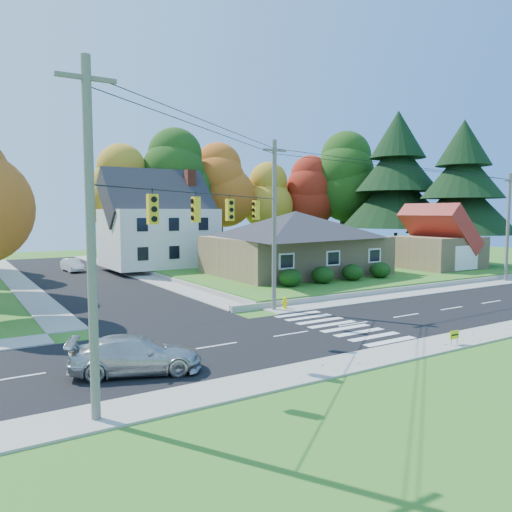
{
  "coord_description": "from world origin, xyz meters",
  "views": [
    {
      "loc": [
        -17.82,
        -19.06,
        5.88
      ],
      "look_at": [
        -1.02,
        8.0,
        3.02
      ],
      "focal_mm": 35.0,
      "sensor_mm": 36.0,
      "label": 1
    }
  ],
  "objects_px": {
    "ranch_house": "(295,241)",
    "white_car": "(72,265)",
    "silver_sedan": "(136,355)",
    "fire_hydrant": "(285,303)"
  },
  "relations": [
    {
      "from": "ranch_house",
      "to": "silver_sedan",
      "type": "height_order",
      "value": "ranch_house"
    },
    {
      "from": "ranch_house",
      "to": "white_car",
      "type": "xyz_separation_m",
      "value": [
        -15.56,
        15.5,
        -2.62
      ]
    },
    {
      "from": "silver_sedan",
      "to": "white_car",
      "type": "distance_m",
      "value": 33.57
    },
    {
      "from": "ranch_house",
      "to": "white_car",
      "type": "distance_m",
      "value": 22.12
    },
    {
      "from": "ranch_house",
      "to": "silver_sedan",
      "type": "xyz_separation_m",
      "value": [
        -20.2,
        -17.75,
        -2.56
      ]
    },
    {
      "from": "white_car",
      "to": "fire_hydrant",
      "type": "height_order",
      "value": "white_car"
    },
    {
      "from": "ranch_house",
      "to": "fire_hydrant",
      "type": "distance_m",
      "value": 14.27
    },
    {
      "from": "ranch_house",
      "to": "white_car",
      "type": "relative_size",
      "value": 3.85
    },
    {
      "from": "ranch_house",
      "to": "silver_sedan",
      "type": "distance_m",
      "value": 27.01
    },
    {
      "from": "white_car",
      "to": "fire_hydrant",
      "type": "xyz_separation_m",
      "value": [
        6.79,
        -26.38,
        -0.28
      ]
    }
  ]
}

